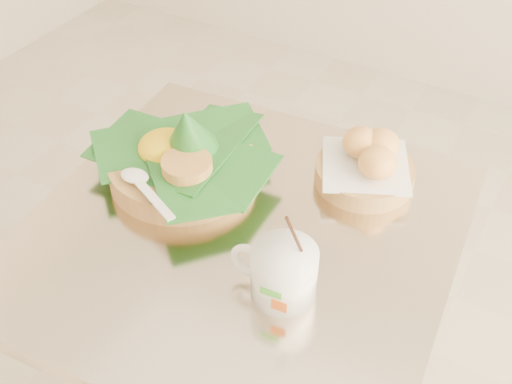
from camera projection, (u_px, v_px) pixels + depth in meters
The scene contains 4 objects.
cafe_table at pixel (242, 311), 1.23m from camera, with size 0.75×0.75×0.75m.
rice_basket at pixel (181, 157), 1.15m from camera, with size 0.33×0.33×0.17m.
bread_basket at pixel (368, 164), 1.15m from camera, with size 0.20×0.20×0.09m.
coffee_mug at pixel (282, 271), 0.95m from camera, with size 0.14×0.10×0.17m.
Camera 1 is at (0.54, -0.70, 1.51)m, focal length 45.00 mm.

